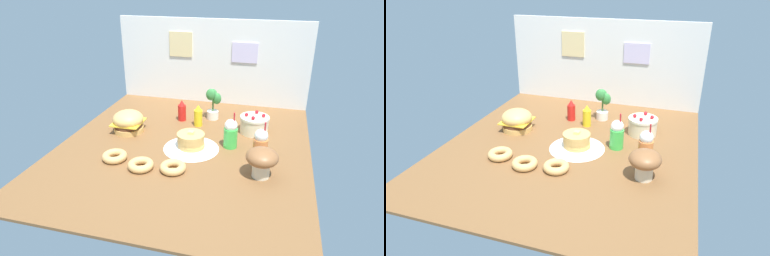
% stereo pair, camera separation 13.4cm
% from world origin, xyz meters
% --- Properties ---
extents(ground_plane, '(1.94, 2.14, 0.02)m').
position_xyz_m(ground_plane, '(0.00, 0.00, -0.01)').
color(ground_plane, brown).
extents(back_wall, '(1.94, 0.04, 0.85)m').
position_xyz_m(back_wall, '(-0.00, 1.07, 0.43)').
color(back_wall, silver).
rests_on(back_wall, ground_plane).
extents(doily_mat, '(0.43, 0.43, 0.00)m').
position_xyz_m(doily_mat, '(0.07, -0.01, 0.00)').
color(doily_mat, white).
rests_on(doily_mat, ground_plane).
extents(burger, '(0.26, 0.26, 0.19)m').
position_xyz_m(burger, '(-0.54, 0.16, 0.09)').
color(burger, '#DBA859').
rests_on(burger, ground_plane).
extents(pancake_stack, '(0.33, 0.33, 0.14)m').
position_xyz_m(pancake_stack, '(0.07, -0.01, 0.06)').
color(pancake_stack, white).
rests_on(pancake_stack, doily_mat).
extents(layer_cake, '(0.25, 0.25, 0.18)m').
position_xyz_m(layer_cake, '(0.51, 0.41, 0.08)').
color(layer_cake, beige).
rests_on(layer_cake, ground_plane).
extents(ketchup_bottle, '(0.07, 0.07, 0.20)m').
position_xyz_m(ketchup_bottle, '(-0.16, 0.51, 0.09)').
color(ketchup_bottle, red).
rests_on(ketchup_bottle, ground_plane).
extents(mustard_bottle, '(0.07, 0.07, 0.20)m').
position_xyz_m(mustard_bottle, '(0.02, 0.43, 0.09)').
color(mustard_bottle, yellow).
rests_on(mustard_bottle, ground_plane).
extents(cream_soda_cup, '(0.11, 0.11, 0.30)m').
position_xyz_m(cream_soda_cup, '(0.36, 0.10, 0.12)').
color(cream_soda_cup, green).
rests_on(cream_soda_cup, ground_plane).
extents(orange_float_cup, '(0.11, 0.11, 0.30)m').
position_xyz_m(orange_float_cup, '(0.59, -0.03, 0.12)').
color(orange_float_cup, orange).
rests_on(orange_float_cup, ground_plane).
extents(donut_pink_glaze, '(0.18, 0.18, 0.06)m').
position_xyz_m(donut_pink_glaze, '(-0.43, -0.32, 0.03)').
color(donut_pink_glaze, tan).
rests_on(donut_pink_glaze, ground_plane).
extents(donut_chocolate, '(0.18, 0.18, 0.06)m').
position_xyz_m(donut_chocolate, '(-0.20, -0.38, 0.03)').
color(donut_chocolate, tan).
rests_on(donut_chocolate, ground_plane).
extents(donut_vanilla, '(0.18, 0.18, 0.06)m').
position_xyz_m(donut_vanilla, '(0.03, -0.36, 0.03)').
color(donut_vanilla, tan).
rests_on(donut_vanilla, ground_plane).
extents(potted_plant, '(0.14, 0.12, 0.30)m').
position_xyz_m(potted_plant, '(0.11, 0.61, 0.16)').
color(potted_plant, white).
rests_on(potted_plant, ground_plane).
extents(mushroom_stool, '(0.22, 0.22, 0.21)m').
position_xyz_m(mushroom_stool, '(0.62, -0.27, 0.13)').
color(mushroom_stool, beige).
rests_on(mushroom_stool, ground_plane).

